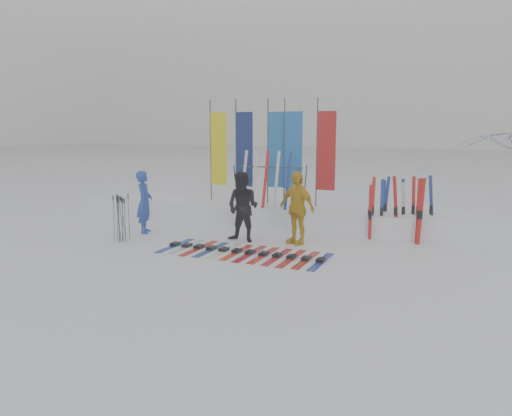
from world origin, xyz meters
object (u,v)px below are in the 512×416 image
at_px(ski_rack, 270,181).
at_px(person_yellow, 297,208).
at_px(person_blue, 144,202).
at_px(ski_row, 243,252).
at_px(person_black, 243,207).

bearing_deg(ski_rack, person_yellow, -50.67).
height_order(person_blue, ski_row, person_blue).
xyz_separation_m(person_black, person_yellow, (1.35, 0.33, 0.02)).
relative_size(person_yellow, ski_row, 0.47).
distance_m(person_black, ski_row, 1.53).
xyz_separation_m(person_blue, person_yellow, (4.33, 0.46, 0.06)).
relative_size(person_black, ski_rack, 0.89).
relative_size(person_blue, ski_row, 0.44).
distance_m(person_blue, person_black, 2.98).
bearing_deg(ski_rack, person_black, -87.75).
distance_m(person_black, person_yellow, 1.39).
relative_size(person_yellow, ski_rack, 0.91).
bearing_deg(person_black, ski_rack, 96.82).
bearing_deg(person_blue, person_yellow, -111.00).
relative_size(person_black, person_yellow, 0.98).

